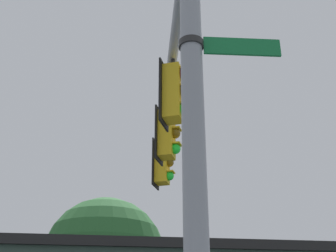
% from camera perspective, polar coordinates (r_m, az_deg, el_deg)
% --- Properties ---
extents(signal_pole, '(0.24, 0.24, 7.27)m').
position_cam_1_polar(signal_pole, '(4.45, 3.37, -3.04)').
color(signal_pole, gray).
rests_on(signal_pole, ground).
extents(mast_arm, '(6.54, 2.42, 0.18)m').
position_cam_1_polar(mast_arm, '(8.82, 0.25, 6.30)').
color(mast_arm, gray).
extents(traffic_light_nearest_pole, '(0.54, 0.49, 1.31)m').
position_cam_1_polar(traffic_light_nearest_pole, '(7.74, 0.81, 4.30)').
color(traffic_light_nearest_pole, black).
extents(traffic_light_mid_inner, '(0.54, 0.49, 1.31)m').
position_cam_1_polar(traffic_light_mid_inner, '(9.35, -0.05, -1.05)').
color(traffic_light_mid_inner, black).
extents(traffic_light_mid_outer, '(0.54, 0.49, 1.31)m').
position_cam_1_polar(traffic_light_mid_outer, '(11.01, -0.65, -4.80)').
color(traffic_light_mid_outer, black).
extents(street_name_sign, '(0.49, 1.11, 0.22)m').
position_cam_1_polar(street_name_sign, '(5.10, 6.22, 10.27)').
color(street_name_sign, '#147238').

